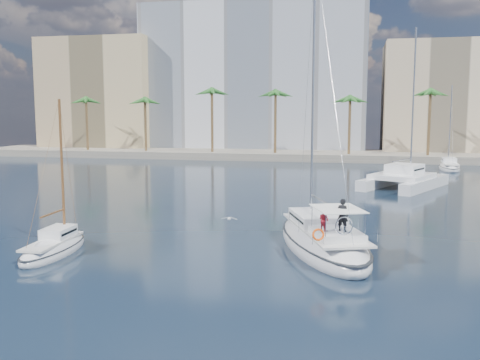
# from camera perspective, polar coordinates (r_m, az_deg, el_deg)

# --- Properties ---
(ground) EXTENTS (160.00, 160.00, 0.00)m
(ground) POSITION_cam_1_polar(r_m,az_deg,el_deg) (32.67, -0.31, -6.87)
(ground) COLOR black
(ground) RESTS_ON ground
(quay) EXTENTS (120.00, 14.00, 1.20)m
(quay) POSITION_cam_1_polar(r_m,az_deg,el_deg) (92.50, 7.67, 2.65)
(quay) COLOR gray
(quay) RESTS_ON ground
(building_modern) EXTENTS (42.00, 16.00, 28.00)m
(building_modern) POSITION_cam_1_polar(r_m,az_deg,el_deg) (105.80, 1.68, 10.56)
(building_modern) COLOR silver
(building_modern) RESTS_ON ground
(building_tan_left) EXTENTS (22.00, 14.00, 22.00)m
(building_tan_left) POSITION_cam_1_polar(r_m,az_deg,el_deg) (111.22, -14.28, 8.63)
(building_tan_left) COLOR tan
(building_tan_left) RESTS_ON ground
(building_beige) EXTENTS (20.00, 14.00, 20.00)m
(building_beige) POSITION_cam_1_polar(r_m,az_deg,el_deg) (102.14, 20.68, 7.97)
(building_beige) COLOR beige
(building_beige) RESTS_ON ground
(palm_left) EXTENTS (3.60, 3.60, 12.30)m
(palm_left) POSITION_cam_1_polar(r_m,az_deg,el_deg) (96.94, -13.12, 8.47)
(palm_left) COLOR brown
(palm_left) RESTS_ON ground
(palm_centre) EXTENTS (3.60, 3.60, 12.30)m
(palm_centre) POSITION_cam_1_polar(r_m,az_deg,el_deg) (88.25, 7.59, 8.73)
(palm_centre) COLOR brown
(palm_centre) RESTS_ON ground
(main_sloop) EXTENTS (7.80, 12.86, 18.19)m
(main_sloop) POSITION_cam_1_polar(r_m,az_deg,el_deg) (31.58, 8.78, -6.44)
(main_sloop) COLOR silver
(main_sloop) RESTS_ON ground
(small_sloop) EXTENTS (2.27, 6.50, 9.24)m
(small_sloop) POSITION_cam_1_polar(r_m,az_deg,el_deg) (32.16, -19.22, -6.83)
(small_sloop) COLOR silver
(small_sloop) RESTS_ON ground
(catamaran) EXTENTS (10.21, 12.79, 16.76)m
(catamaran) POSITION_cam_1_polar(r_m,az_deg,el_deg) (58.98, 17.06, 0.30)
(catamaran) COLOR silver
(catamaran) RESTS_ON ground
(seagull) EXTENTS (1.10, 0.47, 0.20)m
(seagull) POSITION_cam_1_polar(r_m,az_deg,el_deg) (35.48, -1.15, -4.13)
(seagull) COLOR silver
(seagull) RESTS_ON ground
(moored_yacht_a) EXTENTS (3.37, 9.52, 11.90)m
(moored_yacht_a) POSITION_cam_1_polar(r_m,az_deg,el_deg) (79.50, 21.43, 1.03)
(moored_yacht_a) COLOR silver
(moored_yacht_a) RESTS_ON ground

